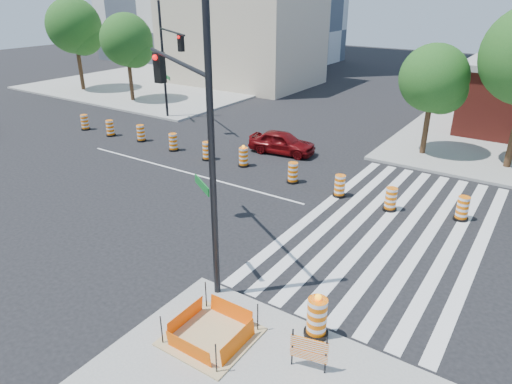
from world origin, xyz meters
TOP-DOWN VIEW (x-y plane):
  - ground at (0.00, 0.00)m, footprint 120.00×120.00m
  - sidewalk_nw at (-18.00, 18.00)m, footprint 22.00×22.00m
  - crosswalk_east at (10.95, 0.00)m, footprint 6.75×13.50m
  - lane_centerline at (0.00, 0.00)m, footprint 14.00×0.12m
  - excavation_pit at (9.00, -9.00)m, footprint 2.20×2.20m
  - beige_midrise at (-12.00, 22.00)m, footprint 14.00×10.00m
  - red_coupe at (2.62, 5.39)m, footprint 4.03×2.06m
  - signal_pole_se at (6.37, -6.37)m, footprint 5.51×3.48m
  - signal_pole_nw at (-7.09, 6.65)m, footprint 5.13×3.29m
  - pit_drum at (11.28, -7.34)m, footprint 0.67×0.67m
  - barricade at (11.68, -8.53)m, footprint 0.91×0.27m
  - tree_north_a at (-21.97, 10.44)m, footprint 4.79×4.79m
  - tree_north_b at (-14.67, 9.87)m, footprint 4.17×4.17m
  - tree_north_c at (9.52, 9.58)m, footprint 3.63×3.63m
  - median_drum_0 at (-10.93, 2.17)m, footprint 0.60×0.60m
  - median_drum_1 at (-8.36, 2.17)m, footprint 0.60×0.60m
  - median_drum_2 at (-5.87, 2.48)m, footprint 0.60×0.60m
  - median_drum_3 at (-2.93, 2.26)m, footprint 0.60×0.60m
  - median_drum_4 at (-0.27, 2.12)m, footprint 0.60×0.60m
  - median_drum_5 at (1.99, 2.42)m, footprint 0.60×0.60m
  - median_drum_6 at (5.31, 1.91)m, footprint 0.60×0.60m
  - median_drum_7 at (7.90, 1.67)m, footprint 0.60×0.60m
  - median_drum_8 at (10.31, 1.54)m, footprint 0.60×0.60m
  - median_drum_9 at (13.04, 2.30)m, footprint 0.60×0.60m

SIDE VIEW (x-z plane):
  - ground at x=0.00m, z-range 0.00..0.00m
  - lane_centerline at x=0.00m, z-range 0.00..0.01m
  - crosswalk_east at x=10.95m, z-range 0.00..0.01m
  - sidewalk_nw at x=-18.00m, z-range 0.00..0.15m
  - excavation_pit at x=9.00m, z-range -0.23..0.67m
  - median_drum_0 at x=-10.93m, z-range -0.03..0.99m
  - median_drum_1 at x=-8.36m, z-range -0.03..0.99m
  - median_drum_2 at x=-5.87m, z-range -0.03..0.99m
  - median_drum_3 at x=-2.93m, z-range -0.03..0.99m
  - median_drum_4 at x=-0.27m, z-range -0.03..0.99m
  - median_drum_6 at x=5.31m, z-range -0.03..0.99m
  - median_drum_7 at x=7.90m, z-range -0.03..0.99m
  - median_drum_8 at x=10.31m, z-range -0.03..0.99m
  - median_drum_9 at x=13.04m, z-range -0.03..0.99m
  - median_drum_5 at x=1.99m, z-range -0.10..1.08m
  - red_coupe at x=2.62m, z-range 0.00..1.31m
  - pit_drum at x=11.28m, z-range 0.04..1.36m
  - barricade at x=11.68m, z-range 0.20..1.30m
  - tree_north_c at x=9.52m, z-range 1.06..7.24m
  - tree_north_b at x=-14.67m, z-range 1.21..8.30m
  - signal_pole_nw at x=-7.09m, z-range 0.90..8.79m
  - beige_midrise at x=-12.00m, z-range 0.00..10.00m
  - signal_pole_se at x=6.37m, z-range 0.95..9.38m
  - tree_north_a at x=-21.97m, z-range 1.40..9.54m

